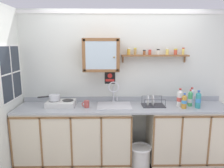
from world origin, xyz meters
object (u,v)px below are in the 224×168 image
(bottle_soda_green_4, at_px, (190,99))
(wall_cabinet, at_px, (101,55))
(bottle_water_clear_1, at_px, (191,96))
(saucepan, at_px, (54,97))
(bottle_water_blue_5, at_px, (198,100))
(bottle_opaque_white_2, at_px, (180,98))
(dish_rack, at_px, (152,104))
(sink, at_px, (114,107))
(hot_plate_stove, at_px, (61,103))
(bottle_juice_amber_0, at_px, (184,101))
(warning_sign, at_px, (110,77))
(bottle_detergent_teal_3, at_px, (198,100))
(mug, at_px, (86,104))
(trash_bin, at_px, (140,157))

(bottle_soda_green_4, relative_size, wall_cabinet, 0.47)
(bottle_water_clear_1, relative_size, bottle_soda_green_4, 1.02)
(saucepan, distance_m, bottle_water_clear_1, 2.14)
(bottle_water_clear_1, xyz_separation_m, bottle_water_blue_5, (0.06, -0.12, -0.02))
(bottle_opaque_white_2, bearing_deg, dish_rack, 176.52)
(dish_rack, bearing_deg, sink, 177.34)
(hot_plate_stove, xyz_separation_m, bottle_soda_green_4, (1.96, -0.04, 0.07))
(bottle_juice_amber_0, bearing_deg, warning_sign, 159.51)
(bottle_juice_amber_0, relative_size, wall_cabinet, 0.42)
(sink, bearing_deg, bottle_detergent_teal_3, -6.86)
(bottle_juice_amber_0, bearing_deg, bottle_soda_green_4, 40.32)
(bottle_soda_green_4, relative_size, warning_sign, 1.21)
(sink, bearing_deg, bottle_water_clear_1, 3.68)
(mug, distance_m, trash_bin, 1.14)
(mug, distance_m, wall_cabinet, 0.77)
(sink, xyz_separation_m, dish_rack, (0.58, -0.03, 0.06))
(sink, bearing_deg, bottle_water_blue_5, -1.79)
(bottle_juice_amber_0, bearing_deg, saucepan, 174.89)
(bottle_water_clear_1, distance_m, bottle_detergent_teal_3, 0.23)
(warning_sign, bearing_deg, bottle_detergent_teal_3, -17.07)
(saucepan, distance_m, bottle_soda_green_4, 2.07)
(bottle_soda_green_4, height_order, dish_rack, bottle_soda_green_4)
(sink, distance_m, saucepan, 0.93)
(sink, relative_size, bottle_water_blue_5, 2.40)
(bottle_water_clear_1, distance_m, bottle_soda_green_4, 0.14)
(bottle_opaque_white_2, relative_size, wall_cabinet, 0.51)
(bottle_water_clear_1, height_order, dish_rack, bottle_water_clear_1)
(sink, relative_size, mug, 4.68)
(bottle_detergent_teal_3, bearing_deg, saucepan, 175.61)
(mug, bearing_deg, bottle_juice_amber_0, -2.75)
(bottle_water_clear_1, distance_m, bottle_water_blue_5, 0.14)
(bottle_water_blue_5, bearing_deg, saucepan, 178.52)
(saucepan, height_order, wall_cabinet, wall_cabinet)
(dish_rack, bearing_deg, saucepan, 178.32)
(hot_plate_stove, relative_size, bottle_water_clear_1, 1.61)
(hot_plate_stove, height_order, bottle_juice_amber_0, bottle_juice_amber_0)
(wall_cabinet, bearing_deg, bottle_water_blue_5, -5.21)
(sink, bearing_deg, bottle_soda_green_4, -2.25)
(mug, bearing_deg, wall_cabinet, 39.36)
(bottle_juice_amber_0, bearing_deg, bottle_water_blue_5, 23.97)
(dish_rack, distance_m, warning_sign, 0.79)
(bottle_opaque_white_2, bearing_deg, warning_sign, 164.07)
(wall_cabinet, bearing_deg, bottle_detergent_teal_3, -9.67)
(bottle_soda_green_4, bearing_deg, wall_cabinet, 174.07)
(dish_rack, bearing_deg, bottle_opaque_white_2, -3.48)
(sink, height_order, dish_rack, sink)
(mug, relative_size, trash_bin, 0.30)
(saucepan, height_order, bottle_water_blue_5, bottle_water_blue_5)
(bottle_detergent_teal_3, height_order, dish_rack, bottle_detergent_teal_3)
(sink, height_order, hot_plate_stove, sink)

